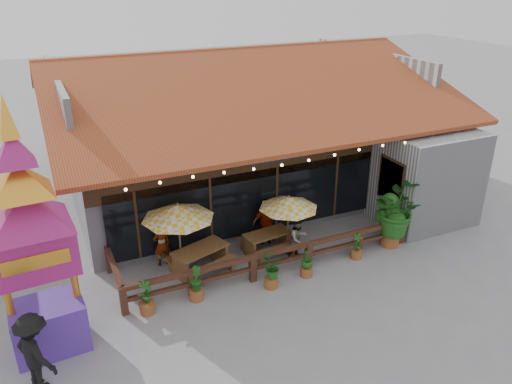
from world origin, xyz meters
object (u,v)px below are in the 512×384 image
thai_sign_tower (27,217)px  umbrella_left (178,212)px  pedestrian (35,352)px  tropical_plant (394,210)px  umbrella_right (288,203)px  picnic_table_left (200,256)px  picnic_table_right (267,239)px

thai_sign_tower → umbrella_left: bearing=26.8°
umbrella_left → thai_sign_tower: thai_sign_tower is taller
pedestrian → tropical_plant: bearing=-112.1°
umbrella_left → thai_sign_tower: bearing=-153.2°
tropical_plant → pedestrian: bearing=-170.8°
umbrella_left → umbrella_right: bearing=-5.6°
picnic_table_left → picnic_table_right: picnic_table_left is taller
umbrella_left → umbrella_right: umbrella_left is taller
umbrella_right → thai_sign_tower: bearing=-167.6°
thai_sign_tower → pedestrian: (-0.35, -1.30, -2.78)m
picnic_table_right → pedestrian: size_ratio=0.89×
tropical_plant → umbrella_right: bearing=162.2°
umbrella_right → picnic_table_right: (-0.66, 0.23, -1.35)m
umbrella_right → pedestrian: bearing=-159.7°
umbrella_left → umbrella_right: (3.69, -0.36, -0.26)m
pedestrian → picnic_table_left: bearing=-89.7°
umbrella_right → thai_sign_tower: 8.19m
picnic_table_right → thai_sign_tower: thai_sign_tower is taller
umbrella_left → picnic_table_left: (0.56, -0.30, -1.55)m
umbrella_left → thai_sign_tower: size_ratio=0.35×
thai_sign_tower → tropical_plant: thai_sign_tower is taller
picnic_table_right → umbrella_right: bearing=-19.0°
thai_sign_tower → tropical_plant: bearing=2.9°
umbrella_right → picnic_table_left: bearing=178.9°
umbrella_left → thai_sign_tower: 4.87m
umbrella_left → picnic_table_right: umbrella_left is taller
picnic_table_right → thai_sign_tower: (-7.12, -1.94, 3.26)m
umbrella_left → tropical_plant: bearing=-11.7°
thai_sign_tower → pedestrian: 3.09m
thai_sign_tower → umbrella_right: bearing=12.4°
thai_sign_tower → tropical_plant: size_ratio=2.98×
thai_sign_tower → pedestrian: size_ratio=3.58×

